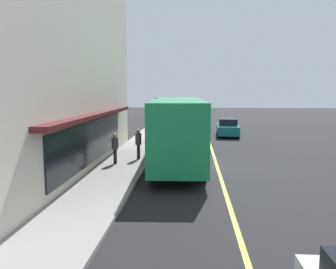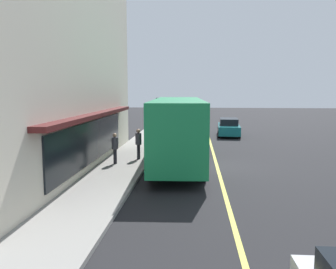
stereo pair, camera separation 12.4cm
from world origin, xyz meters
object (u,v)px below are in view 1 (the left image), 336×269
at_px(bus, 178,127).
at_px(pedestrian_mid_block, 138,141).
at_px(traffic_light, 158,108).
at_px(pedestrian_by_curb, 115,146).
at_px(car_teal, 228,127).

bearing_deg(bus, pedestrian_mid_block, 81.54).
bearing_deg(traffic_light, pedestrian_mid_block, 179.03).
bearing_deg(pedestrian_by_curb, bus, -73.10).
bearing_deg(car_teal, traffic_light, 110.54).
xyz_separation_m(pedestrian_mid_block, pedestrian_by_curb, (-1.31, 1.03, -0.06)).
height_order(bus, car_teal, bus).
distance_m(bus, car_teal, 12.42).
bearing_deg(car_teal, bus, 161.82).
distance_m(traffic_light, pedestrian_by_curb, 10.67).
relative_size(traffic_light, car_teal, 0.73).
distance_m(bus, pedestrian_mid_block, 2.38).
xyz_separation_m(traffic_light, car_teal, (2.21, -5.91, -1.79)).
relative_size(car_teal, pedestrian_mid_block, 2.59).
bearing_deg(pedestrian_by_curb, traffic_light, -6.42).
distance_m(bus, pedestrian_by_curb, 3.49).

